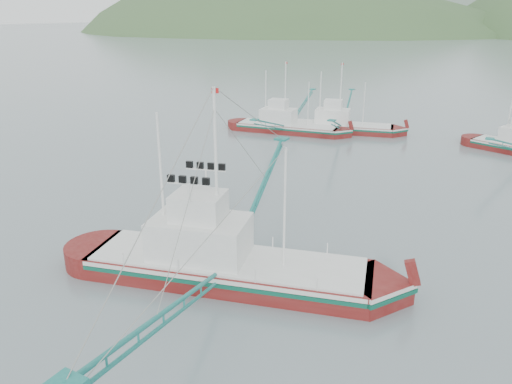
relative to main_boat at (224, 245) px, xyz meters
The scene contains 5 objects.
ground 3.09m from the main_boat, 149.72° to the left, with size 1200.00×1200.00×0.00m, color slate.
main_boat is the anchor object (origin of this frame).
bg_boat_far 42.16m from the main_boat, 100.37° to the left, with size 13.98×24.09×9.91m.
bg_boat_left 40.21m from the main_boat, 110.39° to the left, with size 14.17×24.86×10.12m.
headland_left 404.17m from the main_boat, 116.72° to the left, with size 448.00×308.00×210.00m, color #38582D.
Camera 1 is at (16.45, -23.63, 15.48)m, focal length 35.00 mm.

